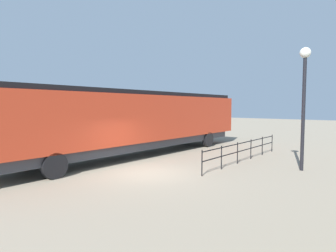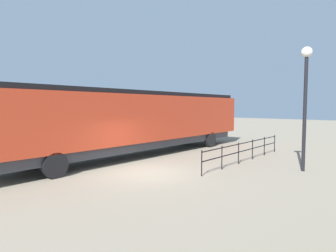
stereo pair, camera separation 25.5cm
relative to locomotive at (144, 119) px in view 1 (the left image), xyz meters
The scene contains 4 objects.
ground_plane 5.46m from the locomotive, 44.44° to the right, with size 120.00×120.00×0.00m, color gray.
locomotive is the anchor object (origin of this frame).
lamp_post 9.16m from the locomotive, ahead, with size 0.49×0.49×5.72m.
platform_fence 6.31m from the locomotive, 18.14° to the left, with size 0.05×8.62×1.14m.
Camera 1 is at (8.81, -9.09, 3.02)m, focal length 30.17 mm.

